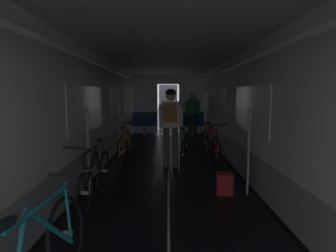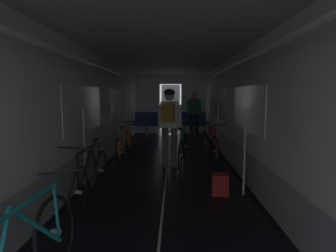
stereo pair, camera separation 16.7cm
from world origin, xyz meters
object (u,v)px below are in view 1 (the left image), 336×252
Objects in this scene: bicycle_orange at (125,146)px; bicycle_green_in_aisle at (184,148)px; person_standing_near_bench at (192,112)px; bicycle_black at (95,177)px; person_cyclist_aisle at (170,119)px; bicycle_red at (210,144)px; bench_seat_far_right at (191,122)px; bench_seat_far_left at (144,122)px; backpack_on_floor at (224,184)px.

bicycle_orange reaches higher than bicycle_green_in_aisle.
bicycle_green_in_aisle is at bearing -98.25° from person_standing_near_bench.
bicycle_black is 2.42m from bicycle_orange.
person_cyclist_aisle is 0.80m from bicycle_green_in_aisle.
bicycle_green_in_aisle is 3.80m from person_standing_near_bench.
bicycle_red is 1.42m from person_cyclist_aisle.
bench_seat_far_right is at bearing 72.43° from bicycle_black.
person_standing_near_bench is at bearing -11.79° from bench_seat_far_left.
bicycle_orange is at bearing -116.59° from bench_seat_far_right.
bicycle_red is at bearing -87.36° from person_standing_near_bench.
bench_seat_far_left is 0.58× the size of bicycle_red.
bicycle_orange is 1.41m from bicycle_green_in_aisle.
person_cyclist_aisle is (1.08, -0.51, 0.69)m from bicycle_orange.
person_cyclist_aisle reaches higher than bicycle_black.
backpack_on_floor is (0.85, -1.59, -0.90)m from person_cyclist_aisle.
bicycle_black is 1.00× the size of person_standing_near_bench.
bicycle_red is at bearing -61.73° from bench_seat_far_left.
bench_seat_far_left is at bearing 107.14° from bicycle_green_in_aisle.
bench_seat_far_right is 4.47m from person_cyclist_aisle.
bench_seat_far_left is 4.13m from bicycle_red.
person_cyclist_aisle is at bearing -100.98° from bench_seat_far_right.
bicycle_green_in_aisle is at bearing 56.31° from bicycle_black.
bicycle_red is 1.00× the size of bicycle_green_in_aisle.
bicycle_green_in_aisle is at bearing 40.81° from person_cyclist_aisle.
bicycle_orange is 0.98× the size of person_cyclist_aisle.
person_cyclist_aisle is at bearing -102.02° from person_standing_near_bench.
bicycle_black is at bearing -91.69° from bench_seat_far_left.
person_standing_near_bench reaches higher than bicycle_green_in_aisle.
bench_seat_far_left reaches higher than bicycle_green_in_aisle.
bicycle_orange reaches higher than backpack_on_floor.
bicycle_green_in_aisle is (-0.54, -4.10, -0.18)m from bench_seat_far_right.
backpack_on_floor is (-0.00, -5.58, -0.81)m from person_standing_near_bench.
bicycle_red is 1.00× the size of person_standing_near_bench.
bench_seat_far_right reaches higher than bicycle_green_in_aisle.
bicycle_red is (1.95, -3.63, -0.18)m from bench_seat_far_left.
bicycle_black is at bearing -107.57° from bench_seat_far_right.
bicycle_red reaches higher than bicycle_green_in_aisle.
bicycle_black is 4.97× the size of backpack_on_floor.
bicycle_red is 2.34m from backpack_on_floor.
bicycle_black reaches higher than backpack_on_floor.
bicycle_black is (-1.98, -6.27, -0.18)m from bench_seat_far_right.
bicycle_green_in_aisle is at bearing -72.86° from bench_seat_far_left.
backpack_on_floor is (1.99, 0.31, -0.21)m from bicycle_black.
bench_seat_far_left and bench_seat_far_right have the same top height.
bicycle_black and bicycle_orange have the same top height.
person_standing_near_bench reaches higher than backpack_on_floor.
bicycle_black is at bearing -91.36° from bicycle_orange.
bench_seat_far_right is 5.97m from backpack_on_floor.
bicycle_black is 0.98× the size of person_cyclist_aisle.
bicycle_red is at bearing 33.97° from bicycle_green_in_aisle.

